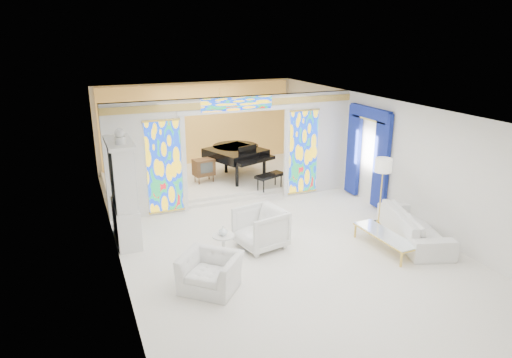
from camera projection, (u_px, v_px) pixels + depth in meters
name	position (u px, v px, depth m)	size (l,w,h in m)	color
floor	(265.00, 229.00, 11.27)	(12.00, 12.00, 0.00)	white
ceiling	(265.00, 107.00, 10.35)	(7.00, 12.00, 0.02)	white
wall_back	(198.00, 125.00, 16.09)	(7.00, 0.02, 3.00)	silver
wall_front	(461.00, 303.00, 5.52)	(7.00, 0.02, 3.00)	silver
wall_left	(112.00, 189.00, 9.54)	(0.02, 12.00, 3.00)	silver
wall_right	(386.00, 156.00, 12.07)	(0.02, 12.00, 3.00)	silver
partition_wall	(236.00, 146.00, 12.52)	(7.00, 0.22, 3.00)	silver
stained_glass_left	(164.00, 167.00, 11.80)	(0.90, 0.04, 2.40)	gold
stained_glass_right	(303.00, 152.00, 13.27)	(0.90, 0.04, 2.40)	gold
stained_glass_transom	(237.00, 104.00, 12.07)	(2.00, 0.04, 0.34)	gold
alcove_platform	(215.00, 178.00, 14.85)	(6.80, 3.80, 0.18)	white
gold_curtain_back	(199.00, 126.00, 15.98)	(6.70, 0.10, 2.90)	#EDB252
chandelier	(220.00, 103.00, 14.08)	(0.48, 0.48, 0.30)	gold
blue_drapes	(368.00, 148.00, 12.63)	(0.14, 1.85, 2.65)	navy
china_cabinet	(124.00, 193.00, 10.27)	(0.56, 1.46, 2.72)	white
armchair_left	(210.00, 272.00, 8.54)	(1.05, 0.92, 0.68)	white
armchair_right	(261.00, 228.00, 10.18)	(0.97, 1.00, 0.91)	silver
sofa	(414.00, 226.00, 10.55)	(2.40, 0.94, 0.70)	silver
side_table	(223.00, 244.00, 9.59)	(0.49, 0.49, 0.58)	white
vase	(223.00, 231.00, 9.50)	(0.19, 0.19, 0.20)	silver
coffee_table	(385.00, 235.00, 10.08)	(0.58, 1.70, 0.38)	white
floor_lamp	(383.00, 168.00, 11.14)	(0.54, 0.54, 1.70)	gold
grand_piano	(237.00, 153.00, 14.59)	(2.10, 3.19, 1.14)	black
tv_console	(204.00, 167.00, 14.07)	(0.68, 0.52, 0.73)	#54331E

